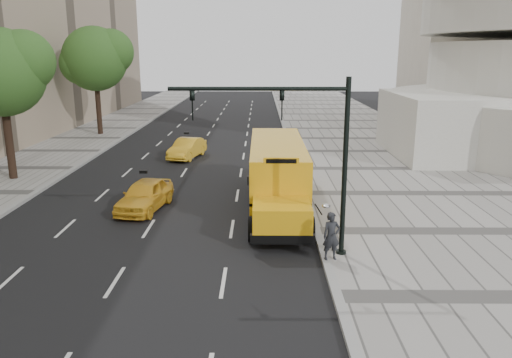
{
  "coord_description": "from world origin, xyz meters",
  "views": [
    {
      "loc": [
        3.67,
        -24.7,
        7.19
      ],
      "look_at": [
        3.5,
        -4.0,
        1.9
      ],
      "focal_mm": 35.0,
      "sensor_mm": 36.0,
      "label": 1
    }
  ],
  "objects_px": {
    "tree_c": "(96,58)",
    "taxi_far": "(187,148)",
    "pedestrian": "(331,236)",
    "taxi_near": "(145,195)",
    "traffic_signal": "(305,145)",
    "school_bus": "(277,169)",
    "tree_b": "(2,72)"
  },
  "relations": [
    {
      "from": "tree_c",
      "to": "traffic_signal",
      "type": "distance_m",
      "value": 31.25
    },
    {
      "from": "tree_b",
      "to": "taxi_far",
      "type": "distance_m",
      "value": 12.33
    },
    {
      "from": "taxi_far",
      "to": "pedestrian",
      "type": "xyz_separation_m",
      "value": [
        7.56,
        -17.81,
        0.32
      ]
    },
    {
      "from": "tree_b",
      "to": "pedestrian",
      "type": "xyz_separation_m",
      "value": [
        16.56,
        -11.41,
        -5.14
      ]
    },
    {
      "from": "tree_b",
      "to": "taxi_near",
      "type": "xyz_separation_m",
      "value": [
        8.7,
        -5.35,
        -5.44
      ]
    },
    {
      "from": "tree_b",
      "to": "taxi_far",
      "type": "height_order",
      "value": "tree_b"
    },
    {
      "from": "school_bus",
      "to": "taxi_far",
      "type": "relative_size",
      "value": 2.81
    },
    {
      "from": "tree_b",
      "to": "taxi_near",
      "type": "height_order",
      "value": "tree_b"
    },
    {
      "from": "tree_c",
      "to": "taxi_far",
      "type": "xyz_separation_m",
      "value": [
        8.99,
        -9.68,
        -5.98
      ]
    },
    {
      "from": "school_bus",
      "to": "taxi_far",
      "type": "xyz_separation_m",
      "value": [
        -5.91,
        10.85,
        -1.09
      ]
    },
    {
      "from": "tree_c",
      "to": "traffic_signal",
      "type": "bearing_deg",
      "value": -59.96
    },
    {
      "from": "taxi_far",
      "to": "pedestrian",
      "type": "height_order",
      "value": "pedestrian"
    },
    {
      "from": "taxi_far",
      "to": "pedestrian",
      "type": "distance_m",
      "value": 19.35
    },
    {
      "from": "school_bus",
      "to": "tree_c",
      "type": "bearing_deg",
      "value": 125.97
    },
    {
      "from": "school_bus",
      "to": "taxi_far",
      "type": "height_order",
      "value": "school_bus"
    },
    {
      "from": "tree_b",
      "to": "taxi_near",
      "type": "bearing_deg",
      "value": -31.6
    },
    {
      "from": "taxi_near",
      "to": "pedestrian",
      "type": "distance_m",
      "value": 9.92
    },
    {
      "from": "taxi_far",
      "to": "traffic_signal",
      "type": "relative_size",
      "value": 0.64
    },
    {
      "from": "tree_b",
      "to": "taxi_far",
      "type": "xyz_separation_m",
      "value": [
        9.0,
        6.41,
        -5.47
      ]
    },
    {
      "from": "tree_c",
      "to": "taxi_far",
      "type": "relative_size",
      "value": 2.27
    },
    {
      "from": "school_bus",
      "to": "pedestrian",
      "type": "height_order",
      "value": "school_bus"
    },
    {
      "from": "taxi_near",
      "to": "pedestrian",
      "type": "xyz_separation_m",
      "value": [
        7.86,
        -6.05,
        0.29
      ]
    },
    {
      "from": "taxi_near",
      "to": "traffic_signal",
      "type": "xyz_separation_m",
      "value": [
        6.9,
        -5.52,
        3.38
      ]
    },
    {
      "from": "tree_b",
      "to": "taxi_near",
      "type": "relative_size",
      "value": 2.05
    },
    {
      "from": "pedestrian",
      "to": "taxi_far",
      "type": "bearing_deg",
      "value": 101.8
    },
    {
      "from": "tree_c",
      "to": "traffic_signal",
      "type": "height_order",
      "value": "tree_c"
    },
    {
      "from": "taxi_far",
      "to": "traffic_signal",
      "type": "distance_m",
      "value": 18.81
    },
    {
      "from": "tree_c",
      "to": "taxi_far",
      "type": "height_order",
      "value": "tree_c"
    },
    {
      "from": "tree_c",
      "to": "pedestrian",
      "type": "bearing_deg",
      "value": -58.96
    },
    {
      "from": "pedestrian",
      "to": "traffic_signal",
      "type": "bearing_deg",
      "value": 139.71
    },
    {
      "from": "taxi_near",
      "to": "taxi_far",
      "type": "distance_m",
      "value": 11.76
    },
    {
      "from": "pedestrian",
      "to": "traffic_signal",
      "type": "xyz_separation_m",
      "value": [
        -0.96,
        0.53,
        3.09
      ]
    }
  ]
}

